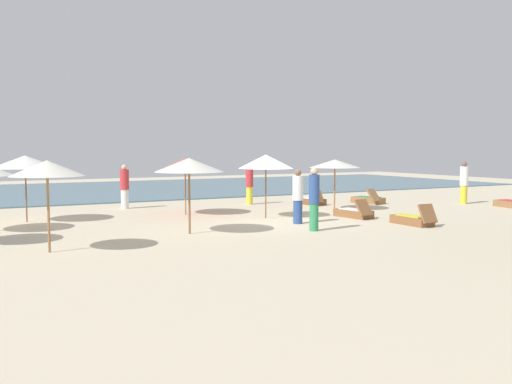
# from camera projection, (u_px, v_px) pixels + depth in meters

# --- Properties ---
(ground_plane) EXTENTS (60.00, 60.00, 0.00)m
(ground_plane) POSITION_uv_depth(u_px,v_px,m) (281.00, 221.00, 19.82)
(ground_plane) COLOR beige
(ocean_water) EXTENTS (48.00, 16.00, 0.06)m
(ocean_water) POSITION_uv_depth(u_px,v_px,m) (137.00, 189.00, 34.72)
(ocean_water) COLOR slate
(ocean_water) RESTS_ON ground_plane
(umbrella_0) EXTENTS (2.28, 2.28, 2.29)m
(umbrella_0) POSITION_uv_depth(u_px,v_px,m) (25.00, 162.00, 19.45)
(umbrella_0) COLOR brown
(umbrella_0) RESTS_ON ground_plane
(umbrella_3) EXTENTS (2.06, 2.06, 2.25)m
(umbrella_3) POSITION_uv_depth(u_px,v_px,m) (189.00, 165.00, 16.80)
(umbrella_3) COLOR brown
(umbrella_3) RESTS_ON ground_plane
(umbrella_4) EXTENTS (2.05, 2.05, 2.07)m
(umbrella_4) POSITION_uv_depth(u_px,v_px,m) (335.00, 164.00, 23.07)
(umbrella_4) COLOR olive
(umbrella_4) RESTS_ON ground_plane
(umbrella_5) EXTENTS (2.25, 2.25, 2.15)m
(umbrella_5) POSITION_uv_depth(u_px,v_px,m) (185.00, 165.00, 21.62)
(umbrella_5) COLOR olive
(umbrella_5) RESTS_ON ground_plane
(umbrella_6) EXTENTS (1.79, 1.79, 2.25)m
(umbrella_6) POSITION_uv_depth(u_px,v_px,m) (47.00, 168.00, 13.80)
(umbrella_6) COLOR olive
(umbrella_6) RESTS_ON ground_plane
(umbrella_7) EXTENTS (2.01, 2.01, 2.30)m
(umbrella_7) POSITION_uv_depth(u_px,v_px,m) (266.00, 162.00, 20.55)
(umbrella_7) COLOR brown
(umbrella_7) RESTS_ON ground_plane
(lounger_0) EXTENTS (0.84, 1.71, 0.74)m
(lounger_0) POSITION_uv_depth(u_px,v_px,m) (311.00, 201.00, 25.56)
(lounger_0) COLOR brown
(lounger_0) RESTS_ON ground_plane
(lounger_2) EXTENTS (0.61, 1.63, 0.75)m
(lounger_2) POSITION_uv_depth(u_px,v_px,m) (413.00, 220.00, 18.87)
(lounger_2) COLOR brown
(lounger_2) RESTS_ON ground_plane
(lounger_3) EXTENTS (1.11, 1.77, 0.71)m
(lounger_3) POSITION_uv_depth(u_px,v_px,m) (369.00, 200.00, 26.10)
(lounger_3) COLOR olive
(lounger_3) RESTS_ON ground_plane
(lounger_4) EXTENTS (0.81, 1.73, 0.72)m
(lounger_4) POSITION_uv_depth(u_px,v_px,m) (354.00, 213.00, 20.84)
(lounger_4) COLOR brown
(lounger_4) RESTS_ON ground_plane
(person_0) EXTENTS (0.41, 0.41, 1.96)m
(person_0) POSITION_uv_depth(u_px,v_px,m) (314.00, 198.00, 17.48)
(person_0) COLOR #338C59
(person_0) RESTS_ON ground_plane
(person_1) EXTENTS (0.38, 0.38, 1.83)m
(person_1) POSITION_uv_depth(u_px,v_px,m) (249.00, 184.00, 25.62)
(person_1) COLOR yellow
(person_1) RESTS_ON ground_plane
(person_2) EXTENTS (0.42, 0.42, 1.82)m
(person_2) POSITION_uv_depth(u_px,v_px,m) (298.00, 196.00, 19.15)
(person_2) COLOR #2D4C8C
(person_2) RESTS_ON ground_plane
(person_3) EXTENTS (0.49, 0.49, 1.92)m
(person_3) POSITION_uv_depth(u_px,v_px,m) (464.00, 183.00, 25.84)
(person_3) COLOR yellow
(person_3) RESTS_ON ground_plane
(person_4) EXTENTS (0.48, 0.48, 1.85)m
(person_4) POSITION_uv_depth(u_px,v_px,m) (125.00, 186.00, 23.84)
(person_4) COLOR white
(person_4) RESTS_ON ground_plane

